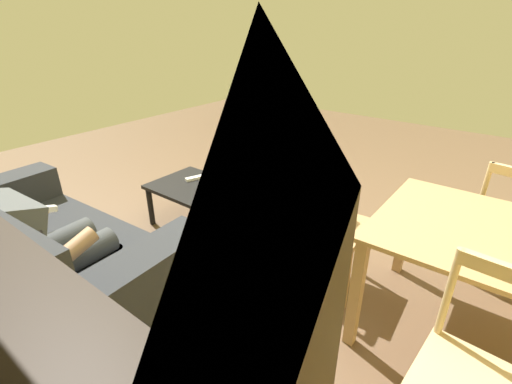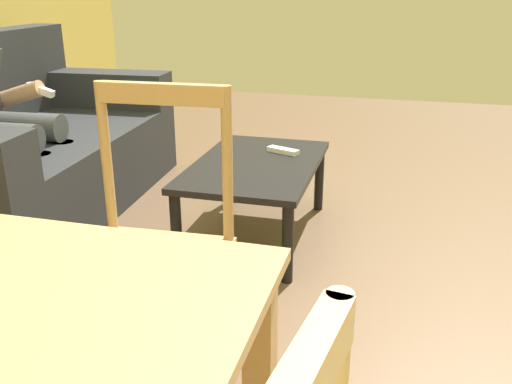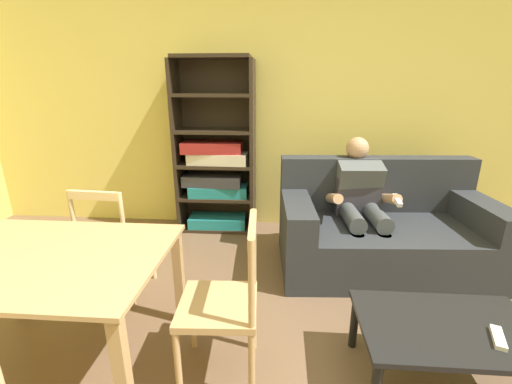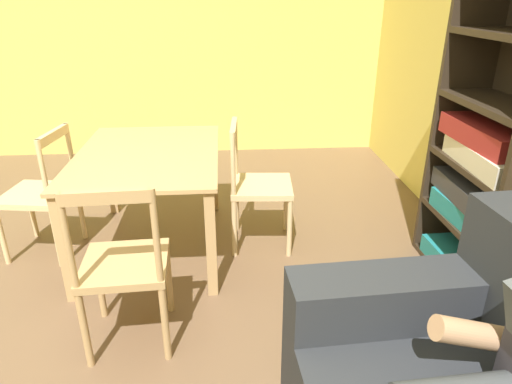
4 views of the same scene
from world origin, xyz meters
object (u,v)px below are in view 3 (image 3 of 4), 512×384
(coffee_table, at_px, (447,333))
(person_lounging, at_px, (361,201))
(tv_remote, at_px, (498,338))
(couch, at_px, (382,230))
(bookshelf, at_px, (216,162))
(dining_table, at_px, (47,272))
(dining_chair_facing_couch, at_px, (224,304))
(dining_chair_near_wall, at_px, (114,240))

(coffee_table, bearing_deg, person_lounging, 97.10)
(person_lounging, bearing_deg, tv_remote, -76.22)
(couch, height_order, person_lounging, person_lounging)
(bookshelf, bearing_deg, tv_remote, -49.78)
(couch, distance_m, person_lounging, 0.33)
(person_lounging, relative_size, tv_remote, 6.69)
(couch, bearing_deg, dining_table, -148.45)
(tv_remote, bearing_deg, coffee_table, -5.00)
(tv_remote, relative_size, dining_table, 0.13)
(person_lounging, height_order, bookshelf, bookshelf)
(couch, bearing_deg, bookshelf, 156.75)
(person_lounging, height_order, tv_remote, person_lounging)
(tv_remote, distance_m, dining_table, 2.39)
(couch, distance_m, dining_chair_facing_couch, 1.84)
(couch, xyz_separation_m, tv_remote, (0.16, -1.44, 0.06))
(bookshelf, distance_m, dining_chair_facing_couch, 2.13)
(tv_remote, xyz_separation_m, dining_chair_near_wall, (-2.38, 0.82, 0.05))
(coffee_table, relative_size, dining_chair_near_wall, 1.03)
(coffee_table, distance_m, bookshelf, 2.66)
(coffee_table, height_order, bookshelf, bookshelf)
(coffee_table, xyz_separation_m, tv_remote, (0.19, -0.09, 0.06))
(person_lounging, relative_size, bookshelf, 0.60)
(bookshelf, distance_m, dining_table, 2.15)
(bookshelf, bearing_deg, coffee_table, -51.68)
(couch, distance_m, coffee_table, 1.35)
(bookshelf, xyz_separation_m, dining_chair_facing_couch, (0.42, -2.07, -0.32))
(person_lounging, xyz_separation_m, dining_chair_facing_couch, (-1.03, -1.41, -0.13))
(coffee_table, xyz_separation_m, dining_chair_near_wall, (-2.19, 0.73, 0.12))
(couch, bearing_deg, coffee_table, -91.19)
(coffee_table, bearing_deg, dining_chair_near_wall, 161.52)
(person_lounging, distance_m, dining_chair_near_wall, 2.12)
(dining_table, xyz_separation_m, dining_chair_facing_couch, (0.98, 0.00, -0.16))
(couch, xyz_separation_m, person_lounging, (-0.20, 0.05, 0.25))
(dining_chair_facing_couch, bearing_deg, dining_table, -179.90)
(dining_chair_near_wall, bearing_deg, couch, 15.55)
(tv_remote, height_order, dining_table, dining_table)
(coffee_table, height_order, dining_chair_facing_couch, dining_chair_facing_couch)
(dining_chair_near_wall, relative_size, dining_chair_facing_couch, 0.96)
(tv_remote, distance_m, bookshelf, 2.84)
(couch, height_order, dining_chair_facing_couch, couch)
(couch, bearing_deg, dining_chair_near_wall, -164.45)
(tv_remote, relative_size, bookshelf, 0.09)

